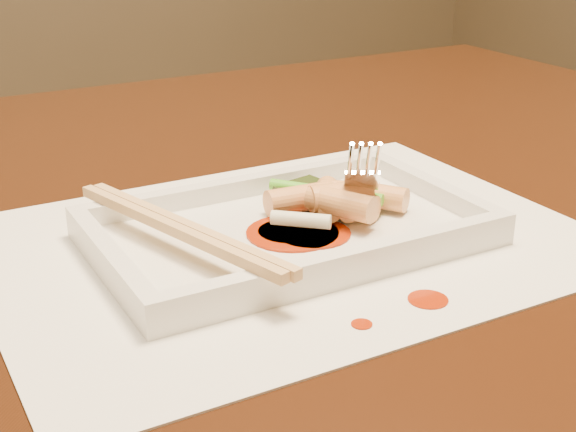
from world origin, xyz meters
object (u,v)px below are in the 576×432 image
chopstick_a (174,229)px  fork (362,105)px  plate_base (288,235)px  placemat (288,241)px  table (131,356)px

chopstick_a → fork: bearing=6.8°
plate_base → chopstick_a: 0.08m
chopstick_a → fork: 0.16m
placemat → plate_base: bearing=45.0°
plate_base → fork: 0.11m
table → plate_base: plate_base is taller
table → fork: fork is taller
chopstick_a → fork: (0.15, 0.02, 0.06)m
table → placemat: placemat is taller
plate_base → table: bearing=143.3°
placemat → chopstick_a: 0.09m
placemat → fork: size_ratio=2.86×
table → placemat: 0.16m
chopstick_a → fork: fork is taller
placemat → chopstick_a: size_ratio=2.03×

